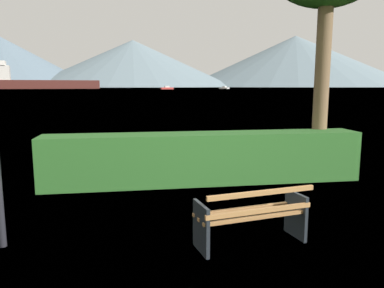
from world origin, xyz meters
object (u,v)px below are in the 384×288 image
sailboat_mid (167,88)px  park_bench (252,216)px  fishing_boat_near (224,88)px  cargo_ship_large (30,81)px

sailboat_mid → park_bench: bearing=-94.9°
park_bench → fishing_boat_near: bearing=76.1°
cargo_ship_large → sailboat_mid: size_ratio=10.11×
fishing_boat_near → sailboat_mid: size_ratio=0.97×
fishing_boat_near → sailboat_mid: bearing=-146.1°
park_bench → cargo_ship_large: 265.09m
cargo_ship_large → sailboat_mid: cargo_ship_large is taller
park_bench → sailboat_mid: sailboat_mid is taller
fishing_boat_near → sailboat_mid: sailboat_mid is taller
cargo_ship_large → sailboat_mid: (86.60, -46.49, -4.24)m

